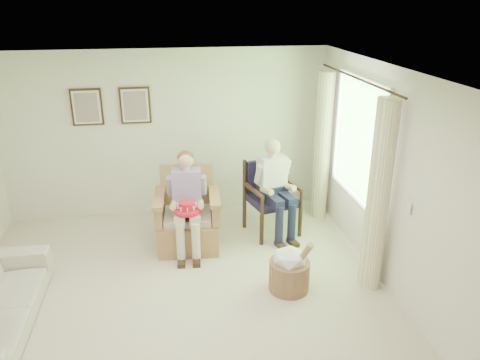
{
  "coord_description": "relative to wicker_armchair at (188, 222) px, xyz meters",
  "views": [
    {
      "loc": [
        -0.05,
        -4.36,
        3.32
      ],
      "look_at": [
        0.9,
        1.28,
        1.05
      ],
      "focal_mm": 35.0,
      "sensor_mm": 36.0,
      "label": 1
    }
  ],
  "objects": [
    {
      "name": "hatbox",
      "position": [
        1.12,
        -1.31,
        -0.07
      ],
      "size": [
        0.56,
        0.56,
        0.71
      ],
      "color": "tan",
      "rests_on": "ground"
    },
    {
      "name": "wicker_armchair",
      "position": [
        0.0,
        0.0,
        0.0
      ],
      "size": [
        0.86,
        0.85,
        1.09
      ],
      "rotation": [
        0.0,
        0.0,
        -0.07
      ],
      "color": "#A98150",
      "rests_on": "ground"
    },
    {
      "name": "curtain_left",
      "position": [
        2.12,
        -1.35,
        0.8
      ],
      "size": [
        0.34,
        0.34,
        2.3
      ],
      "primitive_type": "cylinder",
      "color": "#F2ECBE",
      "rests_on": "ground"
    },
    {
      "name": "person_wicker",
      "position": [
        0.0,
        -0.14,
        0.46
      ],
      "size": [
        0.4,
        0.62,
        1.38
      ],
      "rotation": [
        0.0,
        0.0,
        -0.07
      ],
      "color": "beige",
      "rests_on": "ground"
    },
    {
      "name": "person_dark",
      "position": [
        1.25,
        0.09,
        0.49
      ],
      "size": [
        0.4,
        0.63,
        1.41
      ],
      "rotation": [
        0.0,
        0.0,
        0.25
      ],
      "color": "#191B38",
      "rests_on": "ground"
    },
    {
      "name": "framed_print_left",
      "position": [
        -1.36,
        1.14,
        1.43
      ],
      "size": [
        0.45,
        0.05,
        0.55
      ],
      "color": "#382114",
      "rests_on": "back_wall"
    },
    {
      "name": "window",
      "position": [
        2.26,
        -0.37,
        1.24
      ],
      "size": [
        0.13,
        2.5,
        1.63
      ],
      "color": "#2D6B23",
      "rests_on": "right_wall"
    },
    {
      "name": "ceiling",
      "position": [
        -0.21,
        -1.57,
        2.25
      ],
      "size": [
        5.0,
        5.5,
        0.02
      ],
      "primitive_type": "cube",
      "color": "white",
      "rests_on": "back_wall"
    },
    {
      "name": "back_wall",
      "position": [
        -0.21,
        1.18,
        0.95
      ],
      "size": [
        5.0,
        0.04,
        2.6
      ],
      "primitive_type": "cube",
      "color": "silver",
      "rests_on": "ground"
    },
    {
      "name": "framed_print_right",
      "position": [
        -0.66,
        1.14,
        1.43
      ],
      "size": [
        0.45,
        0.05,
        0.55
      ],
      "color": "#382114",
      "rests_on": "back_wall"
    },
    {
      "name": "right_wall",
      "position": [
        2.29,
        -1.57,
        0.95
      ],
      "size": [
        0.04,
        5.5,
        2.6
      ],
      "primitive_type": "cube",
      "color": "silver",
      "rests_on": "ground"
    },
    {
      "name": "curtain_right",
      "position": [
        2.12,
        0.61,
        0.8
      ],
      "size": [
        0.34,
        0.34,
        2.3
      ],
      "primitive_type": "cylinder",
      "color": "#F2ECBE",
      "rests_on": "ground"
    },
    {
      "name": "red_hat",
      "position": [
        -0.02,
        -0.35,
        0.37
      ],
      "size": [
        0.35,
        0.35,
        0.14
      ],
      "color": "red",
      "rests_on": "person_wicker"
    },
    {
      "name": "wood_armchair",
      "position": [
        1.25,
        0.26,
        0.23
      ],
      "size": [
        0.69,
        0.64,
        1.06
      ],
      "rotation": [
        0.0,
        0.0,
        0.25
      ],
      "color": "black",
      "rests_on": "ground"
    },
    {
      "name": "floor",
      "position": [
        -0.21,
        -1.57,
        -0.35
      ],
      "size": [
        5.5,
        5.5,
        0.0
      ],
      "primitive_type": "plane",
      "color": "beige",
      "rests_on": "ground"
    }
  ]
}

